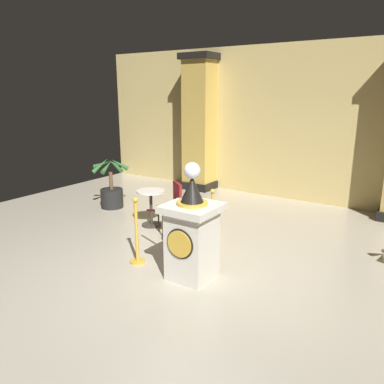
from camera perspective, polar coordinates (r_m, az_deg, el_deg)
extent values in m
plane|color=#B2A893|center=(5.69, -2.18, -11.98)|extent=(11.34, 11.34, 0.00)
cube|color=tan|center=(9.45, 15.30, 9.87)|extent=(11.34, 0.16, 3.67)
cube|color=beige|center=(5.35, 0.00, -7.98)|extent=(0.57, 0.57, 0.98)
cube|color=beige|center=(5.17, 0.00, -2.43)|extent=(0.72, 0.72, 0.10)
cylinder|color=gold|center=(5.08, -1.90, -7.85)|extent=(0.37, 0.03, 0.37)
cylinder|color=black|center=(5.09, -1.84, -7.81)|extent=(0.42, 0.01, 0.42)
cylinder|color=gold|center=(5.15, 0.00, -1.69)|extent=(0.43, 0.43, 0.04)
cone|color=black|center=(5.09, 0.00, 0.46)|extent=(0.32, 0.32, 0.36)
cylinder|color=gold|center=(5.05, 0.00, 2.29)|extent=(0.03, 0.03, 0.06)
sphere|color=silver|center=(5.04, 0.00, 3.23)|extent=(0.23, 0.23, 0.23)
cylinder|color=gold|center=(6.65, 3.01, -7.74)|extent=(0.24, 0.24, 0.03)
cylinder|color=gold|center=(6.50, 3.06, -4.13)|extent=(0.05, 0.05, 0.92)
sphere|color=gold|center=(6.35, 3.12, 0.13)|extent=(0.08, 0.08, 0.08)
cylinder|color=gold|center=(6.05, -8.18, -10.30)|extent=(0.24, 0.24, 0.03)
cylinder|color=gold|center=(5.86, -8.35, -6.14)|extent=(0.05, 0.05, 0.97)
sphere|color=gold|center=(5.70, -8.54, -1.20)|extent=(0.08, 0.08, 0.08)
cylinder|color=#591419|center=(6.21, 0.44, -1.79)|extent=(0.65, 0.33, 0.21)
cylinder|color=#591419|center=(5.90, -5.34, -2.78)|extent=(0.65, 0.33, 0.21)
sphere|color=#591419|center=(6.07, -2.36, -3.08)|extent=(0.04, 0.04, 0.04)
cube|color=black|center=(10.48, 1.26, 1.21)|extent=(0.84, 0.84, 0.20)
cube|color=gold|center=(10.21, 1.31, 10.30)|extent=(0.73, 0.73, 3.52)
cube|color=black|center=(10.22, 1.37, 19.74)|extent=(0.88, 0.88, 0.16)
cylinder|color=black|center=(8.84, -11.97, -0.93)|extent=(0.50, 0.50, 0.43)
cylinder|color=brown|center=(8.74, -12.11, 1.67)|extent=(0.08, 0.08, 0.40)
cone|color=#2D662D|center=(8.49, -11.39, 3.85)|extent=(0.45, 0.18, 0.26)
cone|color=#2D662D|center=(8.71, -10.85, 4.15)|extent=(0.28, 0.39, 0.36)
cone|color=#2D662D|center=(8.87, -11.82, 4.29)|extent=(0.24, 0.42, 0.32)
cone|color=#2D662D|center=(8.79, -13.39, 4.11)|extent=(0.45, 0.19, 0.24)
cone|color=#2D662D|center=(8.64, -13.66, 3.91)|extent=(0.28, 0.37, 0.38)
cone|color=#2D662D|center=(8.47, -12.71, 3.75)|extent=(0.24, 0.43, 0.31)
cylinder|color=#332D28|center=(7.59, -6.10, -4.91)|extent=(0.39, 0.39, 0.03)
cylinder|color=#332D28|center=(7.48, -6.17, -2.49)|extent=(0.06, 0.06, 0.70)
cylinder|color=silver|center=(7.39, -6.25, 0.11)|extent=(0.55, 0.55, 0.03)
cylinder|color=black|center=(7.19, -5.06, -4.23)|extent=(0.03, 0.03, 0.45)
cylinder|color=black|center=(6.90, -4.40, -5.06)|extent=(0.03, 0.03, 0.45)
cylinder|color=black|center=(7.27, -2.61, -3.97)|extent=(0.03, 0.03, 0.45)
cylinder|color=black|center=(6.98, -1.85, -4.77)|extent=(0.03, 0.03, 0.45)
cube|color=maroon|center=(7.00, -3.51, -2.53)|extent=(0.56, 0.56, 0.06)
cube|color=maroon|center=(6.98, -2.20, -0.40)|extent=(0.35, 0.28, 0.45)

